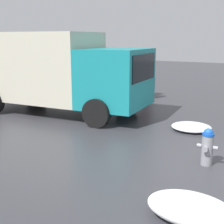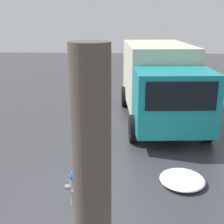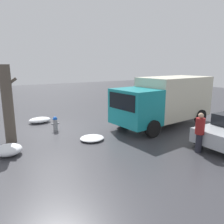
{
  "view_description": "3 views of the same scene",
  "coord_description": "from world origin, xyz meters",
  "px_view_note": "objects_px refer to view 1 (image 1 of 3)",
  "views": [
    {
      "loc": [
        -1.37,
        6.54,
        2.69
      ],
      "look_at": [
        2.76,
        -0.68,
        0.72
      ],
      "focal_mm": 50.0,
      "sensor_mm": 36.0,
      "label": 1
    },
    {
      "loc": [
        -5.87,
        -1.08,
        3.91
      ],
      "look_at": [
        3.22,
        -0.62,
        1.14
      ],
      "focal_mm": 50.0,
      "sensor_mm": 36.0,
      "label": 2
    },
    {
      "loc": [
        -3.59,
        -11.62,
        3.65
      ],
      "look_at": [
        3.42,
        -0.52,
        0.78
      ],
      "focal_mm": 35.0,
      "sensor_mm": 36.0,
      "label": 3
    }
  ],
  "objects_px": {
    "pedestrian": "(147,79)",
    "parked_car": "(108,79)",
    "delivery_truck": "(55,70)",
    "fire_hydrant": "(207,146)"
  },
  "relations": [
    {
      "from": "fire_hydrant",
      "to": "delivery_truck",
      "type": "distance_m",
      "value": 6.62
    },
    {
      "from": "pedestrian",
      "to": "fire_hydrant",
      "type": "bearing_deg",
      "value": 173.98
    },
    {
      "from": "fire_hydrant",
      "to": "pedestrian",
      "type": "distance_m",
      "value": 7.49
    },
    {
      "from": "fire_hydrant",
      "to": "delivery_truck",
      "type": "relative_size",
      "value": 0.12
    },
    {
      "from": "pedestrian",
      "to": "parked_car",
      "type": "height_order",
      "value": "pedestrian"
    },
    {
      "from": "parked_car",
      "to": "pedestrian",
      "type": "bearing_deg",
      "value": 81.64
    },
    {
      "from": "delivery_truck",
      "to": "parked_car",
      "type": "bearing_deg",
      "value": 178.93
    },
    {
      "from": "fire_hydrant",
      "to": "pedestrian",
      "type": "height_order",
      "value": "pedestrian"
    },
    {
      "from": "delivery_truck",
      "to": "pedestrian",
      "type": "xyz_separation_m",
      "value": [
        -1.95,
        -3.89,
        -0.64
      ]
    },
    {
      "from": "fire_hydrant",
      "to": "delivery_truck",
      "type": "bearing_deg",
      "value": -112.24
    }
  ]
}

